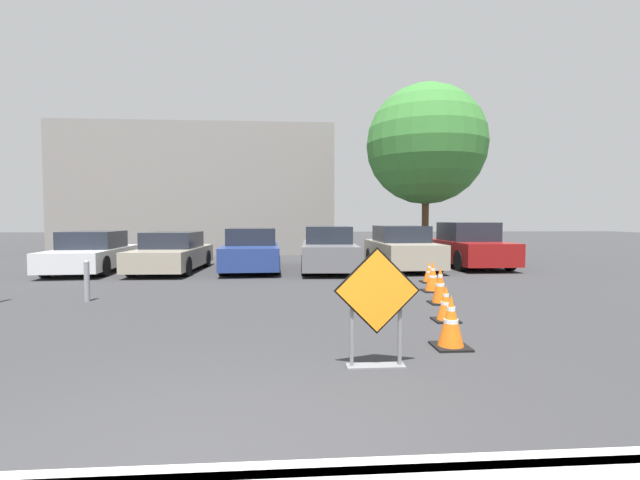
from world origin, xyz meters
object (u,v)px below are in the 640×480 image
(traffic_cone_nearest, at_px, (451,322))
(traffic_cone_third, at_px, (440,285))
(parked_car_second, at_px, (172,253))
(parked_car_third, at_px, (252,251))
(parked_car_fifth, at_px, (401,249))
(road_closed_sign, at_px, (377,302))
(parked_car_sixth, at_px, (468,246))
(parked_car_fourth, at_px, (328,250))
(traffic_cone_fourth, at_px, (433,277))
(traffic_cone_fifth, at_px, (429,272))
(parked_car_nearest, at_px, (93,253))
(traffic_cone_second, at_px, (446,304))
(bollard_nearest, at_px, (87,279))

(traffic_cone_nearest, bearing_deg, traffic_cone_third, 72.92)
(parked_car_second, xyz_separation_m, parked_car_third, (2.65, 0.23, 0.05))
(parked_car_second, distance_m, parked_car_fifth, 7.95)
(road_closed_sign, relative_size, parked_car_third, 0.31)
(traffic_cone_third, distance_m, parked_car_second, 9.35)
(parked_car_third, relative_size, parked_car_sixth, 1.05)
(road_closed_sign, bearing_deg, parked_car_third, 103.15)
(parked_car_fourth, bearing_deg, traffic_cone_fourth, 117.71)
(traffic_cone_fifth, xyz_separation_m, parked_car_nearest, (-10.49, 3.25, 0.34))
(traffic_cone_third, bearing_deg, traffic_cone_second, -106.11)
(parked_car_sixth, bearing_deg, parked_car_nearest, 2.58)
(traffic_cone_fifth, height_order, parked_car_third, parked_car_third)
(traffic_cone_second, height_order, parked_car_nearest, parked_car_nearest)
(parked_car_nearest, height_order, parked_car_fifth, parked_car_fifth)
(traffic_cone_second, bearing_deg, parked_car_fourth, 100.17)
(traffic_cone_nearest, relative_size, parked_car_sixth, 0.17)
(traffic_cone_fourth, distance_m, parked_car_fifth, 4.92)
(traffic_cone_fifth, relative_size, bollard_nearest, 0.66)
(parked_car_fifth, bearing_deg, parked_car_fourth, 5.55)
(traffic_cone_second, xyz_separation_m, parked_car_fourth, (-1.36, 7.59, 0.40))
(traffic_cone_third, height_order, parked_car_fifth, parked_car_fifth)
(traffic_cone_second, bearing_deg, parked_car_sixth, 64.67)
(traffic_cone_nearest, height_order, parked_car_nearest, parked_car_nearest)
(traffic_cone_second, height_order, parked_car_third, parked_car_third)
(parked_car_second, xyz_separation_m, parked_car_fifth, (7.94, 0.27, 0.09))
(traffic_cone_fourth, xyz_separation_m, parked_car_fourth, (-2.15, 4.59, 0.34))
(road_closed_sign, relative_size, bollard_nearest, 1.61)
(parked_car_second, xyz_separation_m, bollard_nearest, (-0.35, -5.33, -0.14))
(parked_car_sixth, xyz_separation_m, bollard_nearest, (-10.94, -6.04, -0.28))
(parked_car_third, bearing_deg, traffic_cone_fifth, 144.49)
(road_closed_sign, xyz_separation_m, traffic_cone_fifth, (2.85, 6.68, -0.50))
(traffic_cone_fifth, bearing_deg, traffic_cone_second, -104.88)
(road_closed_sign, relative_size, parked_car_nearest, 0.31)
(traffic_cone_nearest, height_order, traffic_cone_fourth, traffic_cone_fourth)
(traffic_cone_nearest, distance_m, parked_car_third, 9.97)
(parked_car_fifth, bearing_deg, parked_car_third, -0.14)
(parked_car_third, bearing_deg, parked_car_sixth, -179.06)
(traffic_cone_third, xyz_separation_m, parked_car_fifth, (0.85, 6.37, 0.32))
(traffic_cone_third, relative_size, traffic_cone_fourth, 1.09)
(traffic_cone_nearest, xyz_separation_m, traffic_cone_third, (0.92, 2.99, 0.03))
(traffic_cone_second, relative_size, parked_car_second, 0.14)
(traffic_cone_third, bearing_deg, parked_car_fourth, 106.42)
(parked_car_second, bearing_deg, road_closed_sign, 118.81)
(parked_car_nearest, distance_m, parked_car_fourth, 7.95)
(traffic_cone_fourth, distance_m, parked_car_third, 6.82)
(traffic_cone_fifth, distance_m, parked_car_fifth, 3.44)
(parked_car_fourth, relative_size, parked_car_sixth, 1.08)
(traffic_cone_nearest, xyz_separation_m, parked_car_third, (-3.52, 9.32, 0.32))
(parked_car_third, distance_m, parked_car_sixth, 7.96)
(parked_car_third, bearing_deg, traffic_cone_nearest, 108.18)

